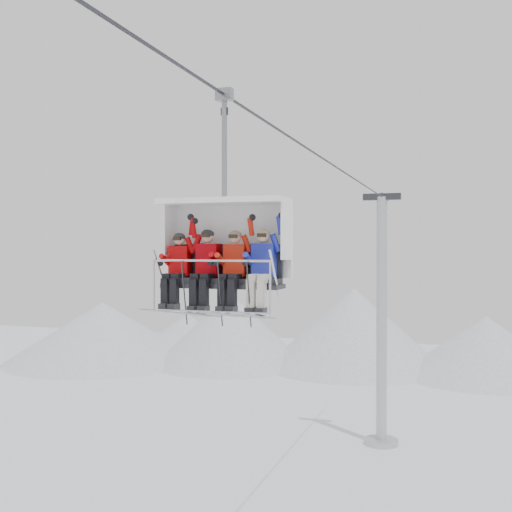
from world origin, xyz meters
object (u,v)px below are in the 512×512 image
(skier_far_left, at_px, (177,268))
(skier_far_right, at_px, (262,267))
(lift_tower_right, at_px, (382,337))
(chairlift_carrier, at_px, (227,241))
(skier_center_left, at_px, (206,267))
(skier_center_right, at_px, (233,268))

(skier_far_left, distance_m, skier_far_right, 1.61)
(lift_tower_right, xyz_separation_m, chairlift_carrier, (0.00, -23.74, 4.89))
(chairlift_carrier, bearing_deg, skier_center_left, -133.35)
(skier_far_right, bearing_deg, skier_center_right, -179.72)
(skier_far_left, xyz_separation_m, skier_center_right, (1.08, 0.01, 0.02))
(skier_center_left, xyz_separation_m, skier_far_right, (1.05, 0.00, 0.00))
(lift_tower_right, xyz_separation_m, skier_center_right, (0.24, -24.05, 4.41))
(chairlift_carrier, relative_size, skier_center_right, 2.36)
(skier_center_left, height_order, skier_far_right, same)
(lift_tower_right, xyz_separation_m, skier_far_right, (0.77, -24.04, 4.42))
(skier_center_right, bearing_deg, skier_center_left, 179.72)
(skier_far_left, relative_size, skier_far_right, 1.00)
(skier_far_left, bearing_deg, skier_center_left, 0.82)
(lift_tower_right, distance_m, skier_far_right, 24.46)
(chairlift_carrier, relative_size, skier_center_left, 2.36)
(skier_far_left, distance_m, skier_center_right, 1.08)
(skier_center_left, bearing_deg, skier_far_right, 0.00)
(skier_center_right, bearing_deg, lift_tower_right, 90.57)
(chairlift_carrier, distance_m, skier_center_right, 0.61)
(skier_center_left, bearing_deg, chairlift_carrier, 46.65)
(lift_tower_right, bearing_deg, chairlift_carrier, -90.00)
(lift_tower_right, xyz_separation_m, skier_center_left, (-0.29, -24.04, 4.42))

